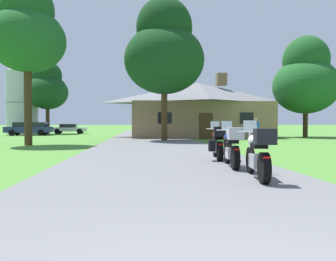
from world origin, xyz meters
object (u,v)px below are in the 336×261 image
(motorcycle_white_nearest_to_camera, at_px, (258,154))
(parked_white_sedan_far_left, at_px, (69,129))
(tree_by_lodge_front, at_px, (164,51))
(parked_navy_suv_far_left, at_px, (29,128))
(bystander_blue_shirt_near_lodge, at_px, (256,128))
(motorcycle_red_farthest_in_row, at_px, (218,143))
(tree_left_near, at_px, (27,32))
(tree_right_of_lodge, at_px, (306,79))
(motorcycle_blue_second_in_row, at_px, (232,147))
(tree_left_far, at_px, (47,87))
(metal_silo_distant, at_px, (22,99))

(motorcycle_white_nearest_to_camera, bearing_deg, parked_white_sedan_far_left, 115.73)
(tree_by_lodge_front, relative_size, parked_navy_suv_far_left, 2.18)
(bystander_blue_shirt_near_lodge, height_order, tree_by_lodge_front, tree_by_lodge_front)
(tree_by_lodge_front, xyz_separation_m, parked_white_sedan_far_left, (-10.46, 17.97, -5.82))
(motorcycle_white_nearest_to_camera, xyz_separation_m, parked_white_sedan_far_left, (-11.38, 34.69, 0.02))
(motorcycle_red_farthest_in_row, xyz_separation_m, tree_left_near, (-9.18, 8.96, 5.99))
(motorcycle_red_farthest_in_row, bearing_deg, parked_navy_suv_far_left, 126.05)
(tree_right_of_lodge, bearing_deg, motorcycle_blue_second_in_row, -121.44)
(tree_by_lodge_front, bearing_deg, motorcycle_white_nearest_to_camera, -86.85)
(motorcycle_white_nearest_to_camera, distance_m, tree_right_of_lodge, 26.16)
(motorcycle_blue_second_in_row, relative_size, bystander_blue_shirt_near_lodge, 1.24)
(tree_left_near, relative_size, tree_left_far, 1.09)
(bystander_blue_shirt_near_lodge, relative_size, tree_left_far, 0.19)
(parked_navy_suv_far_left, bearing_deg, tree_right_of_lodge, -106.87)
(motorcycle_white_nearest_to_camera, bearing_deg, tree_right_of_lodge, 68.55)
(bystander_blue_shirt_near_lodge, relative_size, parked_white_sedan_far_left, 0.39)
(motorcycle_red_farthest_in_row, distance_m, parked_navy_suv_far_left, 29.08)
(bystander_blue_shirt_near_lodge, distance_m, parked_white_sedan_far_left, 25.61)
(motorcycle_white_nearest_to_camera, xyz_separation_m, tree_left_near, (-9.14, 12.97, 5.98))
(motorcycle_red_farthest_in_row, relative_size, tree_left_far, 0.24)
(tree_left_near, height_order, metal_silo_distant, tree_left_near)
(motorcycle_white_nearest_to_camera, bearing_deg, tree_left_far, 119.70)
(motorcycle_blue_second_in_row, height_order, tree_by_lodge_front, tree_by_lodge_front)
(motorcycle_red_farthest_in_row, height_order, parked_navy_suv_far_left, parked_navy_suv_far_left)
(motorcycle_blue_second_in_row, xyz_separation_m, tree_left_near, (-9.11, 10.94, 5.98))
(motorcycle_white_nearest_to_camera, distance_m, tree_by_lodge_front, 17.73)
(motorcycle_blue_second_in_row, height_order, metal_silo_distant, metal_silo_distant)
(tree_left_near, relative_size, metal_silo_distant, 1.13)
(motorcycle_blue_second_in_row, height_order, motorcycle_red_farthest_in_row, same)
(motorcycle_white_nearest_to_camera, xyz_separation_m, tree_left_far, (-13.63, 33.52, 4.91))
(motorcycle_white_nearest_to_camera, distance_m, tree_left_far, 36.52)
(tree_left_near, distance_m, tree_by_lodge_front, 9.04)
(motorcycle_white_nearest_to_camera, height_order, tree_by_lodge_front, tree_by_lodge_front)
(motorcycle_white_nearest_to_camera, relative_size, motorcycle_red_farthest_in_row, 1.00)
(motorcycle_blue_second_in_row, bearing_deg, bystander_blue_shirt_near_lodge, 74.17)
(tree_left_far, height_order, metal_silo_distant, tree_left_far)
(tree_by_lodge_front, height_order, parked_white_sedan_far_left, tree_by_lodge_front)
(motorcycle_blue_second_in_row, xyz_separation_m, bystander_blue_shirt_near_lodge, (5.31, 13.21, 0.33))
(bystander_blue_shirt_near_lodge, xyz_separation_m, tree_left_far, (-18.90, 18.29, 4.58))
(tree_left_near, bearing_deg, parked_white_sedan_far_left, 95.87)
(tree_right_of_lodge, bearing_deg, metal_silo_distant, 158.15)
(bystander_blue_shirt_near_lodge, bearing_deg, parked_white_sedan_far_left, -55.33)
(tree_right_of_lodge, bearing_deg, bystander_blue_shirt_near_lodge, -134.80)
(bystander_blue_shirt_near_lodge, xyz_separation_m, tree_left_near, (-14.41, -2.27, 5.65))
(tree_left_far, bearing_deg, tree_right_of_lodge, -22.90)
(tree_left_near, xyz_separation_m, parked_navy_suv_far_left, (-5.23, 16.30, -5.82))
(metal_silo_distant, bearing_deg, bystander_blue_shirt_near_lodge, -40.75)
(motorcycle_white_nearest_to_camera, xyz_separation_m, parked_navy_suv_far_left, (-14.37, 29.26, 0.16))
(tree_by_lodge_front, bearing_deg, tree_right_of_lodge, 23.32)
(motorcycle_blue_second_in_row, bearing_deg, tree_right_of_lodge, 64.61)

